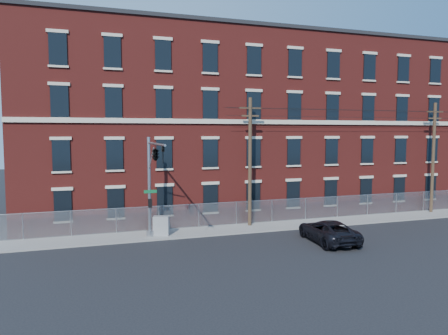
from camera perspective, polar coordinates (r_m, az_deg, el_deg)
ground at (r=27.60m, az=3.95°, el=-10.81°), size 140.00×140.00×0.00m
sidewalk at (r=37.63m, az=18.29°, el=-6.74°), size 65.00×3.00×0.12m
mill_building at (r=44.41m, az=11.70°, el=5.62°), size 55.30×14.32×16.30m
chain_link_fence at (r=38.49m, az=17.18°, el=-4.95°), size 59.06×0.06×1.85m
traffic_signal_mast at (r=27.20m, az=-9.56°, el=0.44°), size 0.90×6.75×7.00m
utility_pole_near at (r=32.60m, az=3.58°, el=1.12°), size 1.80×0.28×10.00m
utility_pole_mid at (r=42.64m, az=26.69°, el=1.47°), size 1.80×0.28×10.00m
overhead_wires at (r=42.63m, az=26.88°, el=6.55°), size 40.00×0.62×0.62m
pickup_truck at (r=29.50m, az=14.02°, el=-8.42°), size 2.90×5.58×1.50m
utility_cabinet at (r=30.25m, az=-8.58°, el=-7.89°), size 1.23×0.90×1.38m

